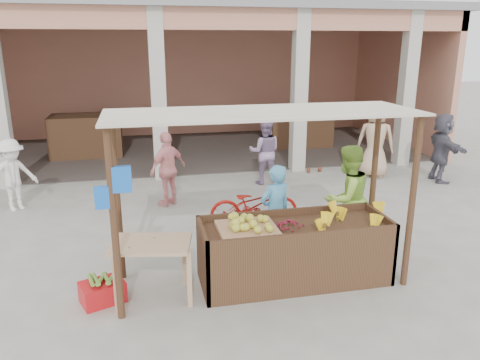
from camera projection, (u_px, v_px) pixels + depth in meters
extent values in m
plane|color=gray|center=(259.00, 283.00, 6.51)|extent=(60.00, 60.00, 0.00)
cube|color=tan|center=(179.00, 78.00, 16.62)|extent=(14.00, 0.20, 4.00)
cube|color=tan|center=(397.00, 81.00, 15.33)|extent=(0.20, 6.00, 4.00)
cube|color=tan|center=(199.00, 18.00, 10.74)|extent=(14.00, 0.30, 0.50)
cube|color=gray|center=(185.00, 10.00, 13.31)|extent=(14.40, 6.40, 0.20)
cube|color=beige|center=(158.00, 96.00, 11.03)|extent=(0.35, 0.35, 4.00)
cube|color=beige|center=(299.00, 93.00, 11.75)|extent=(0.35, 0.35, 4.00)
cube|color=beige|center=(407.00, 90.00, 12.37)|extent=(0.35, 0.35, 4.00)
cube|color=#4A321D|center=(87.00, 136.00, 13.68)|extent=(2.00, 1.20, 1.20)
cube|color=#4A321D|center=(298.00, 127.00, 15.02)|extent=(2.00, 1.20, 1.20)
cube|color=#4A321D|center=(294.00, 254.00, 6.50)|extent=(2.60, 0.95, 0.80)
cylinder|color=#4A321D|center=(114.00, 228.00, 5.37)|extent=(0.09, 0.09, 2.35)
cylinder|color=#4A321D|center=(412.00, 204.00, 6.16)|extent=(0.09, 0.09, 2.35)
cylinder|color=#4A321D|center=(117.00, 199.00, 6.35)|extent=(0.09, 0.09, 2.35)
cylinder|color=#4A321D|center=(373.00, 182.00, 7.14)|extent=(0.09, 0.09, 2.35)
cube|color=beige|center=(263.00, 112.00, 5.92)|extent=(4.00, 1.35, 0.03)
cube|color=blue|center=(122.00, 179.00, 5.23)|extent=(0.22, 0.08, 0.30)
cube|color=blue|center=(103.00, 197.00, 5.24)|extent=(0.18, 0.07, 0.26)
cube|color=#AC7C58|center=(247.00, 229.00, 6.24)|extent=(0.78, 0.67, 0.06)
ellipsoid|color=gold|center=(247.00, 222.00, 6.22)|extent=(0.66, 0.58, 0.15)
ellipsoid|color=maroon|center=(289.00, 224.00, 6.31)|extent=(0.43, 0.35, 0.14)
cube|color=tan|center=(151.00, 244.00, 5.90)|extent=(1.10, 0.84, 0.04)
cube|color=tan|center=(116.00, 287.00, 5.66)|extent=(0.06, 0.06, 0.76)
cube|color=tan|center=(189.00, 279.00, 5.84)|extent=(0.06, 0.06, 0.76)
cube|color=tan|center=(117.00, 266.00, 6.18)|extent=(0.06, 0.06, 0.76)
cube|color=tan|center=(185.00, 260.00, 6.36)|extent=(0.06, 0.06, 0.76)
cube|color=red|center=(103.00, 292.00, 6.01)|extent=(0.63, 0.55, 0.28)
ellipsoid|color=maroon|center=(309.00, 163.00, 11.92)|extent=(0.40, 0.40, 0.55)
ellipsoid|color=maroon|center=(320.00, 162.00, 12.03)|extent=(0.40, 0.40, 0.55)
imported|color=#4F9ECE|center=(275.00, 209.00, 7.07)|extent=(0.71, 0.62, 1.59)
imported|color=#98CD46|center=(347.00, 196.00, 7.34)|extent=(0.99, 0.76, 1.81)
imported|color=maroon|center=(254.00, 204.00, 8.39)|extent=(0.64, 1.70, 0.88)
imported|color=white|center=(13.00, 172.00, 9.17)|extent=(1.10, 0.99, 1.55)
imported|color=pink|center=(168.00, 167.00, 9.43)|extent=(1.07, 0.99, 1.63)
imported|color=tan|center=(376.00, 136.00, 11.42)|extent=(1.16, 1.02, 2.04)
imported|color=#4F4D5A|center=(442.00, 146.00, 11.08)|extent=(0.91, 1.68, 1.73)
imported|color=gray|center=(265.00, 149.00, 10.89)|extent=(0.92, 0.67, 1.69)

